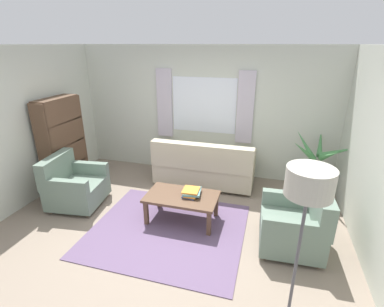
# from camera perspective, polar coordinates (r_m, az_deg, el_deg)

# --- Properties ---
(ground_plane) EXTENTS (6.24, 6.24, 0.00)m
(ground_plane) POSITION_cam_1_polar(r_m,az_deg,el_deg) (4.44, -4.88, -14.97)
(ground_plane) COLOR gray
(wall_back) EXTENTS (5.32, 0.12, 2.60)m
(wall_back) POSITION_cam_1_polar(r_m,az_deg,el_deg) (5.90, 2.52, 8.30)
(wall_back) COLOR beige
(wall_back) RESTS_ON ground_plane
(wall_left) EXTENTS (0.12, 4.40, 2.60)m
(wall_left) POSITION_cam_1_polar(r_m,az_deg,el_deg) (5.36, -33.08, 3.52)
(wall_left) COLOR beige
(wall_left) RESTS_ON ground_plane
(window_with_curtains) EXTENTS (1.98, 0.07, 1.40)m
(window_with_curtains) POSITION_cam_1_polar(r_m,az_deg,el_deg) (5.79, 2.34, 9.57)
(window_with_curtains) COLOR white
(area_rug) EXTENTS (2.24, 1.97, 0.01)m
(area_rug) POSITION_cam_1_polar(r_m,az_deg,el_deg) (4.44, -4.89, -14.91)
(area_rug) COLOR #604C6B
(area_rug) RESTS_ON ground_plane
(couch) EXTENTS (1.90, 0.82, 0.92)m
(couch) POSITION_cam_1_polar(r_m,az_deg,el_deg) (5.54, 2.41, -2.73)
(couch) COLOR #BCB293
(couch) RESTS_ON ground_plane
(armchair_left) EXTENTS (0.92, 0.94, 0.88)m
(armchair_left) POSITION_cam_1_polar(r_m,az_deg,el_deg) (5.27, -22.57, -5.94)
(armchair_left) COLOR slate
(armchair_left) RESTS_ON ground_plane
(armchair_right) EXTENTS (0.86, 0.88, 0.88)m
(armchair_right) POSITION_cam_1_polar(r_m,az_deg,el_deg) (4.16, 20.19, -13.23)
(armchair_right) COLOR slate
(armchair_right) RESTS_ON ground_plane
(coffee_table) EXTENTS (1.10, 0.64, 0.44)m
(coffee_table) POSITION_cam_1_polar(r_m,az_deg,el_deg) (4.44, -2.04, -9.04)
(coffee_table) COLOR brown
(coffee_table) RESTS_ON ground_plane
(book_stack_on_table) EXTENTS (0.30, 0.34, 0.10)m
(book_stack_on_table) POSITION_cam_1_polar(r_m,az_deg,el_deg) (4.40, -0.07, -7.69)
(book_stack_on_table) COLOR #335199
(book_stack_on_table) RESTS_ON coffee_table
(potted_plant) EXTENTS (1.10, 1.19, 1.15)m
(potted_plant) POSITION_cam_1_polar(r_m,az_deg,el_deg) (5.55, 23.43, -3.42)
(potted_plant) COLOR #56565B
(potted_plant) RESTS_ON ground_plane
(bookshelf) EXTENTS (0.30, 0.94, 1.72)m
(bookshelf) POSITION_cam_1_polar(r_m,az_deg,el_deg) (5.82, -24.27, 2.09)
(bookshelf) COLOR brown
(bookshelf) RESTS_ON ground_plane
(standing_lamp) EXTENTS (0.39, 0.39, 1.70)m
(standing_lamp) POSITION_cam_1_polar(r_m,az_deg,el_deg) (2.52, 22.13, -7.75)
(standing_lamp) COLOR #4C4C51
(standing_lamp) RESTS_ON ground_plane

